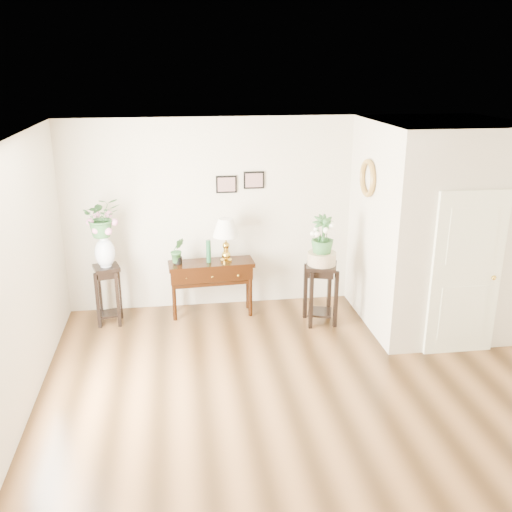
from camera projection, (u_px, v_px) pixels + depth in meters
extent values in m
cube|color=brown|center=(311.00, 397.00, 6.30)|extent=(6.00, 5.50, 0.02)
cube|color=white|center=(320.00, 141.00, 5.39)|extent=(6.00, 5.50, 0.02)
cube|color=beige|center=(271.00, 213.00, 8.42)|extent=(6.00, 0.02, 2.80)
cube|color=beige|center=(430.00, 450.00, 3.27)|extent=(6.00, 0.02, 2.80)
cube|color=beige|center=(9.00, 295.00, 5.44)|extent=(0.02, 5.50, 2.80)
cube|color=beige|center=(434.00, 225.00, 7.79)|extent=(1.80, 1.95, 2.80)
cube|color=white|center=(466.00, 274.00, 6.97)|extent=(0.90, 0.05, 2.10)
cube|color=black|center=(226.00, 184.00, 8.17)|extent=(0.30, 0.02, 0.25)
cube|color=black|center=(254.00, 180.00, 8.21)|extent=(0.30, 0.02, 0.25)
torus|color=#A5722B|center=(367.00, 178.00, 7.57)|extent=(0.07, 0.51, 0.51)
cube|color=black|center=(212.00, 288.00, 8.26)|extent=(1.23, 0.47, 0.81)
cube|color=gold|center=(226.00, 238.00, 8.05)|extent=(0.48, 0.48, 0.64)
cylinder|color=#194C2C|center=(209.00, 251.00, 8.07)|extent=(0.07, 0.07, 0.32)
imported|color=#306632|center=(177.00, 251.00, 8.01)|extent=(0.23, 0.20, 0.36)
cube|color=black|center=(109.00, 295.00, 7.97)|extent=(0.41, 0.41, 0.86)
imported|color=#306632|center=(102.00, 219.00, 7.61)|extent=(0.58, 0.53, 0.54)
cube|color=black|center=(320.00, 294.00, 7.99)|extent=(0.51, 0.51, 0.87)
cylinder|color=#BDAE8D|center=(322.00, 259.00, 7.82)|extent=(0.49, 0.49, 0.17)
imported|color=#306632|center=(323.00, 236.00, 7.72)|extent=(0.37, 0.37, 0.57)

